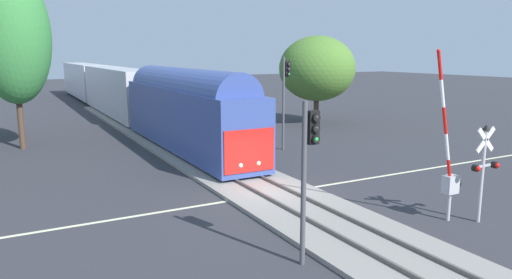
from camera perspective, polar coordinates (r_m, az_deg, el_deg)
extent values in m
plane|color=#333338|center=(21.83, 1.68, -6.67)|extent=(220.00, 220.00, 0.00)
cube|color=beige|center=(21.82, 1.68, -6.66)|extent=(44.00, 0.20, 0.01)
cube|color=gray|center=(21.80, 1.69, -6.45)|extent=(4.40, 80.00, 0.18)
cube|color=#56514C|center=(21.42, 0.02, -6.31)|extent=(0.10, 80.00, 0.14)
cube|color=#56514C|center=(22.11, 3.31, -5.79)|extent=(0.10, 80.00, 0.14)
cube|color=#384C93|center=(31.23, -8.51, 2.69)|extent=(3.00, 18.06, 3.90)
cube|color=red|center=(23.13, -0.81, -1.38)|extent=(2.76, 0.08, 2.15)
cylinder|color=#384C93|center=(31.04, -8.60, 6.03)|extent=(2.76, 16.26, 2.76)
sphere|color=#F4F2CC|center=(23.05, -1.89, -3.16)|extent=(0.24, 0.24, 0.24)
sphere|color=#F4F2CC|center=(23.50, 0.29, -2.89)|extent=(0.24, 0.24, 0.24)
cube|color=silver|center=(50.85, -16.45, 5.73)|extent=(3.00, 21.10, 4.60)
cube|color=black|center=(51.16, -14.81, 6.17)|extent=(0.04, 18.99, 0.90)
cube|color=#193899|center=(51.28, -14.72, 4.56)|extent=(0.04, 19.41, 0.36)
cube|color=silver|center=(72.47, -20.12, 6.80)|extent=(3.00, 21.10, 4.60)
cube|color=black|center=(72.69, -18.96, 7.12)|extent=(0.04, 18.99, 0.90)
cube|color=#193899|center=(72.78, -18.88, 5.98)|extent=(0.04, 19.41, 0.36)
cylinder|color=#B7B7BC|center=(19.87, 22.34, -7.56)|extent=(0.14, 0.14, 1.10)
cube|color=#B7B7BC|center=(19.62, 22.52, -5.05)|extent=(0.56, 0.40, 0.70)
sphere|color=black|center=(19.89, 23.16, -4.90)|extent=(0.36, 0.36, 0.36)
cylinder|color=red|center=(19.41, 22.41, -3.67)|extent=(0.35, 0.12, 1.04)
cylinder|color=white|center=(19.03, 22.17, -0.81)|extent=(0.35, 0.12, 1.04)
cylinder|color=red|center=(18.69, 21.93, 2.15)|extent=(0.35, 0.12, 1.04)
cylinder|color=white|center=(18.41, 21.67, 5.22)|extent=(0.35, 0.12, 1.04)
cylinder|color=red|center=(18.18, 21.41, 8.37)|extent=(0.35, 0.12, 1.04)
sphere|color=red|center=(18.09, 21.27, 9.97)|extent=(0.14, 0.14, 0.14)
cylinder|color=#B2B2B7|center=(19.84, 25.71, -4.11)|extent=(0.14, 0.14, 3.58)
cube|color=white|center=(19.54, 26.09, -0.03)|extent=(0.98, 0.05, 0.98)
cube|color=white|center=(19.54, 26.09, -0.03)|extent=(0.98, 0.05, 0.98)
cube|color=#B2B2B7|center=(19.75, 25.81, -2.90)|extent=(1.10, 0.08, 0.08)
cylinder|color=black|center=(19.25, 25.09, -3.17)|extent=(0.26, 0.18, 0.26)
cylinder|color=black|center=(20.13, 26.96, -2.76)|extent=(0.26, 0.18, 0.26)
sphere|color=red|center=(19.19, 25.32, -3.22)|extent=(0.20, 0.20, 0.20)
sphere|color=red|center=(20.08, 27.20, -2.81)|extent=(0.20, 0.20, 0.20)
cone|color=black|center=(19.48, 26.16, 1.34)|extent=(0.28, 0.28, 0.22)
cylinder|color=#4C4C51|center=(14.18, 5.79, -5.54)|extent=(0.16, 0.16, 5.06)
cube|color=black|center=(13.96, 6.87, 1.46)|extent=(0.34, 0.26, 1.00)
sphere|color=#262626|center=(13.80, 7.26, 2.69)|extent=(0.20, 0.20, 0.20)
cylinder|color=black|center=(13.77, 7.33, 2.68)|extent=(0.24, 0.10, 0.24)
sphere|color=#262626|center=(13.84, 7.23, 1.38)|extent=(0.20, 0.20, 0.20)
cylinder|color=black|center=(13.82, 7.30, 1.36)|extent=(0.24, 0.10, 0.24)
sphere|color=green|center=(13.90, 7.20, 0.08)|extent=(0.20, 0.20, 0.20)
cylinder|color=black|center=(13.87, 7.27, 0.06)|extent=(0.24, 0.10, 0.24)
cylinder|color=#4C4C51|center=(31.35, 3.35, 4.33)|extent=(0.16, 0.16, 6.19)
cube|color=black|center=(31.34, 3.83, 8.53)|extent=(0.34, 0.26, 1.00)
sphere|color=#262626|center=(31.21, 3.99, 9.10)|extent=(0.20, 0.20, 0.20)
cylinder|color=black|center=(31.18, 4.02, 9.10)|extent=(0.24, 0.10, 0.24)
sphere|color=#262626|center=(31.22, 3.98, 8.52)|extent=(0.20, 0.20, 0.20)
cylinder|color=black|center=(31.19, 4.01, 8.52)|extent=(0.24, 0.10, 0.24)
sphere|color=green|center=(31.23, 3.97, 7.93)|extent=(0.20, 0.20, 0.20)
cylinder|color=black|center=(31.20, 4.00, 7.93)|extent=(0.24, 0.10, 0.24)
cylinder|color=#4C3828|center=(35.43, -26.67, 2.29)|extent=(0.37, 0.37, 4.17)
ellipsoid|color=#38843D|center=(35.18, -27.40, 11.05)|extent=(4.70, 4.70, 8.89)
cylinder|color=#4C3828|center=(43.76, 7.31, 3.79)|extent=(0.47, 0.47, 2.83)
ellipsoid|color=#4C7A2D|center=(43.49, 7.42, 8.54)|extent=(6.92, 6.92, 5.89)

